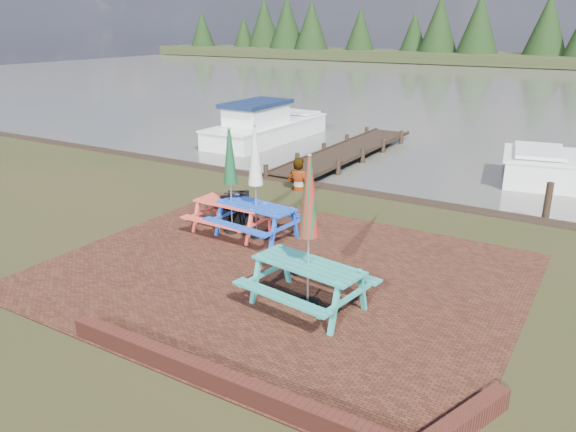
% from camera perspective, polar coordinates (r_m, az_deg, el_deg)
% --- Properties ---
extents(ground, '(120.00, 120.00, 0.00)m').
position_cam_1_polar(ground, '(10.48, -3.67, -7.82)').
color(ground, black).
rests_on(ground, ground).
extents(paving, '(9.00, 7.50, 0.02)m').
position_cam_1_polar(paving, '(11.22, -0.75, -5.81)').
color(paving, '#351911').
rests_on(paving, ground).
extents(brick_wall, '(6.21, 1.79, 0.30)m').
position_cam_1_polar(brick_wall, '(7.67, -0.65, -17.65)').
color(brick_wall, '#4C1E16').
rests_on(brick_wall, ground).
extents(water, '(120.00, 60.00, 0.02)m').
position_cam_1_polar(water, '(45.20, 24.72, 11.41)').
color(water, '#49473E').
rests_on(water, ground).
extents(picnic_table_teal, '(2.19, 2.01, 2.72)m').
position_cam_1_polar(picnic_table_teal, '(9.58, 2.07, -4.18)').
color(picnic_table_teal, teal).
rests_on(picnic_table_teal, ground).
extents(picnic_table_red, '(1.82, 1.63, 2.49)m').
position_cam_1_polar(picnic_table_red, '(13.12, -5.79, 1.88)').
color(picnic_table_red, '#E04639').
rests_on(picnic_table_red, ground).
extents(picnic_table_blue, '(2.05, 1.87, 2.60)m').
position_cam_1_polar(picnic_table_blue, '(12.76, -3.27, 1.64)').
color(picnic_table_blue, '#1845B7').
rests_on(picnic_table_blue, ground).
extents(chalkboard, '(0.55, 0.74, 0.84)m').
position_cam_1_polar(chalkboard, '(13.71, -5.37, 0.73)').
color(chalkboard, black).
rests_on(chalkboard, ground).
extents(jetty, '(1.76, 9.08, 1.00)m').
position_cam_1_polar(jetty, '(21.40, 5.92, 6.54)').
color(jetty, black).
rests_on(jetty, ground).
extents(boat_jetty, '(2.36, 6.73, 1.94)m').
position_cam_1_polar(boat_jetty, '(24.68, -2.34, 8.94)').
color(boat_jetty, white).
rests_on(boat_jetty, ground).
extents(person, '(0.78, 0.57, 1.96)m').
position_cam_1_polar(person, '(16.46, 1.09, 5.92)').
color(person, gray).
rests_on(person, ground).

